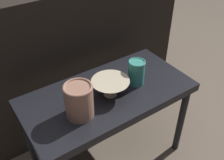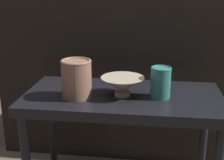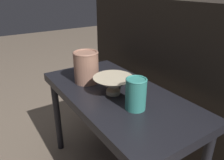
{
  "view_description": "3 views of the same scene",
  "coord_description": "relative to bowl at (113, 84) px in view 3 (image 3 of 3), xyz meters",
  "views": [
    {
      "loc": [
        -0.51,
        -0.78,
        1.27
      ],
      "look_at": [
        0.01,
        -0.02,
        0.57
      ],
      "focal_mm": 42.0,
      "sensor_mm": 36.0,
      "label": 1
    },
    {
      "loc": [
        0.11,
        -1.19,
        0.93
      ],
      "look_at": [
        -0.04,
        -0.04,
        0.56
      ],
      "focal_mm": 50.0,
      "sensor_mm": 36.0,
      "label": 2
    },
    {
      "loc": [
        0.7,
        -0.49,
        0.93
      ],
      "look_at": [
        -0.01,
        -0.02,
        0.55
      ],
      "focal_mm": 35.0,
      "sensor_mm": 36.0,
      "label": 3
    }
  ],
  "objects": [
    {
      "name": "bowl",
      "position": [
        0.0,
        0.0,
        0.0
      ],
      "size": [
        0.17,
        0.17,
        0.08
      ],
      "color": "#C1B293",
      "rests_on": "table"
    },
    {
      "name": "vase_colorful_right",
      "position": [
        0.15,
        0.0,
        0.02
      ],
      "size": [
        0.08,
        0.08,
        0.12
      ],
      "color": "teal",
      "rests_on": "table"
    },
    {
      "name": "vase_textured_left",
      "position": [
        -0.17,
        -0.04,
        0.03
      ],
      "size": [
        0.12,
        0.12,
        0.15
      ],
      "color": "#996B56",
      "rests_on": "table"
    },
    {
      "name": "table",
      "position": [
        0.0,
        0.02,
        -0.1
      ],
      "size": [
        0.8,
        0.4,
        0.49
      ],
      "color": "black",
      "rests_on": "ground_plane"
    },
    {
      "name": "couch_backdrop",
      "position": [
        0.0,
        0.57,
        -0.11
      ],
      "size": [
        1.4,
        0.5,
        0.86
      ],
      "color": "black",
      "rests_on": "ground_plane"
    }
  ]
}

